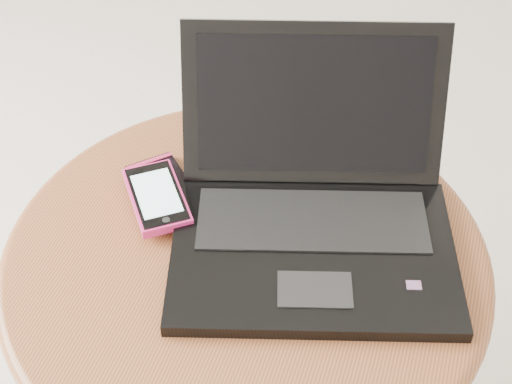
% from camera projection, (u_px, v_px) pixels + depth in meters
% --- Properties ---
extents(table, '(0.60, 0.60, 0.48)m').
position_uv_depth(table, '(246.00, 302.00, 1.01)').
color(table, '#5E2610').
rests_on(table, ground).
extents(laptop, '(0.41, 0.40, 0.21)m').
position_uv_depth(laptop, '(313.00, 209.00, 0.94)').
color(laptop, black).
rests_on(laptop, table).
extents(phone_black, '(0.14, 0.14, 0.01)m').
position_uv_depth(phone_black, '(166.00, 190.00, 1.01)').
color(phone_black, black).
rests_on(phone_black, table).
extents(phone_pink, '(0.12, 0.13, 0.01)m').
position_uv_depth(phone_pink, '(157.00, 197.00, 0.98)').
color(phone_pink, '#D72670').
rests_on(phone_pink, phone_black).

